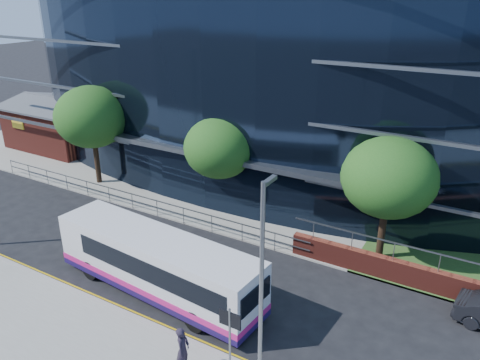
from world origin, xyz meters
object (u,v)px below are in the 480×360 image
Objects in this scene: pedestrian at (183,350)px; tree_far_a at (91,117)px; streetlight_east at (262,295)px; street_sign at (230,328)px; city_bus at (159,264)px; brick_pavilion at (61,125)px; tree_far_c at (389,178)px; tree_far_b at (220,148)px.

tree_far_a is at bearing 37.26° from pedestrian.
streetlight_east reaches higher than tree_far_a.
street_sign reaches higher than city_bus.
street_sign is at bearing -29.65° from brick_pavilion.
street_sign is 2.80m from streetlight_east.
streetlight_east is at bearing -95.11° from tree_far_c.
brick_pavilion is at bearing 168.12° from tree_far_b.
tree_far_a is at bearing 148.83° from street_sign.
streetlight_east reaches higher than tree_far_b.
tree_far_a is at bearing -26.55° from brick_pavilion.
tree_far_c is 11.22m from streetlight_east.
street_sign is at bearing -21.54° from city_bus.
city_bus is (-7.86, -7.98, -3.02)m from tree_far_c.
city_bus is (12.14, -7.98, -3.34)m from tree_far_a.
city_bus is at bearing 154.05° from street_sign.
city_bus is (2.14, -8.48, -2.69)m from tree_far_b.
city_bus is 5.12m from pedestrian.
street_sign reaches higher than pedestrian.
brick_pavilion is 29.59m from pedestrian.
pedestrian is at bearing -63.18° from tree_far_b.
city_bus reaches higher than pedestrian.
city_bus is at bearing 155.03° from streetlight_east.
tree_far_c is at bearing -36.91° from pedestrian.
tree_far_b is at bearing 177.14° from tree_far_c.
pedestrian is at bearing -176.95° from streetlight_east.
brick_pavilion is 24.55m from city_bus.
brick_pavilion is at bearing 150.76° from streetlight_east.
brick_pavilion is at bearing 153.45° from tree_far_a.
brick_pavilion is at bearing 171.18° from tree_far_c.
tree_far_b is at bearing 124.08° from street_sign.
pedestrian is (5.98, -11.83, -3.14)m from tree_far_b.
pedestrian is at bearing -35.34° from tree_far_a.
streetlight_east is (1.50, -0.59, 2.29)m from street_sign.
tree_far_a is 1.07× the size of tree_far_c.
tree_far_c is at bearing 76.71° from street_sign.
tree_far_a is 20.00m from tree_far_c.
tree_far_a reaches higher than brick_pavilion.
tree_far_c reaches higher than tree_far_b.
streetlight_east is 8.11m from city_bus.
tree_far_c is at bearing -2.86° from tree_far_b.
tree_far_a is 22.05m from streetlight_east.
brick_pavilion is at bearing 40.24° from pedestrian.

